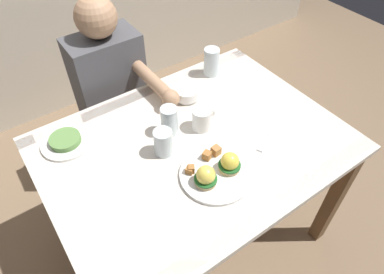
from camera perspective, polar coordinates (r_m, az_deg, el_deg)
name	(u,v)px	position (r m, az deg, el deg)	size (l,w,h in m)	color
ground_plane	(194,232)	(1.99, 0.35, -15.63)	(6.00, 6.00, 0.00)	#7F664C
dining_table	(195,159)	(1.46, 0.46, -3.75)	(1.20, 0.90, 0.74)	silver
eggs_benedict_plate	(216,172)	(1.25, 4.06, -5.81)	(0.27, 0.27, 0.09)	white
fruit_bowl	(187,93)	(1.57, -0.92, 7.36)	(0.12, 0.12, 0.05)	white
coffee_mug	(202,118)	(1.41, 1.69, 3.15)	(0.11, 0.08, 0.09)	white
fork	(266,141)	(1.42, 12.21, -0.59)	(0.15, 0.08, 0.00)	silver
water_glass_near	(169,122)	(1.39, -3.79, 2.58)	(0.07, 0.07, 0.13)	silver
water_glass_far	(211,64)	(1.71, 3.26, 12.16)	(0.07, 0.07, 0.14)	silver
water_glass_extra	(163,143)	(1.32, -4.80, -1.08)	(0.07, 0.07, 0.11)	silver
side_plate	(66,141)	(1.46, -20.38, -0.69)	(0.20, 0.20, 0.04)	white
diner_person	(114,91)	(1.82, -12.88, 7.44)	(0.34, 0.54, 1.14)	#33333D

